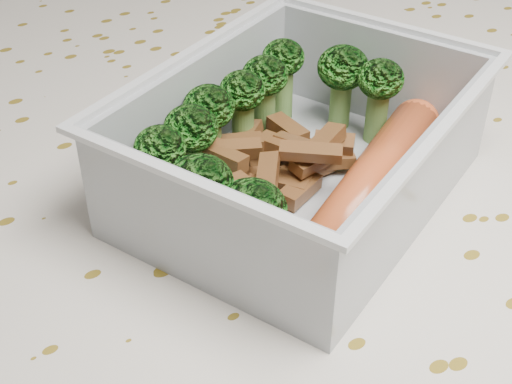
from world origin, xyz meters
TOP-DOWN VIEW (x-y plane):
  - dining_table at (0.00, 0.00)m, footprint 1.40×0.90m
  - tablecloth at (0.00, 0.00)m, footprint 1.46×0.96m
  - lunch_container at (0.04, 0.01)m, footprint 0.24×0.21m
  - broccoli_florets at (0.02, 0.03)m, footprint 0.17×0.14m
  - meat_pile at (0.03, 0.02)m, footprint 0.09×0.09m
  - sausage at (0.06, -0.03)m, footprint 0.15×0.09m

SIDE VIEW (x-z plane):
  - dining_table at x=0.00m, z-range 0.29..1.04m
  - tablecloth at x=0.00m, z-range 0.62..0.81m
  - meat_pile at x=0.03m, z-range 0.76..0.79m
  - sausage at x=0.06m, z-range 0.76..0.79m
  - lunch_container at x=0.04m, z-range 0.75..0.81m
  - broccoli_florets at x=0.02m, z-range 0.77..0.82m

